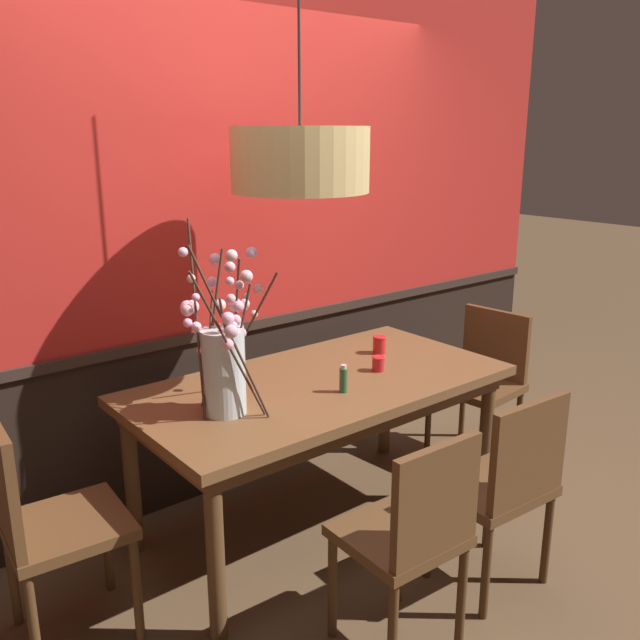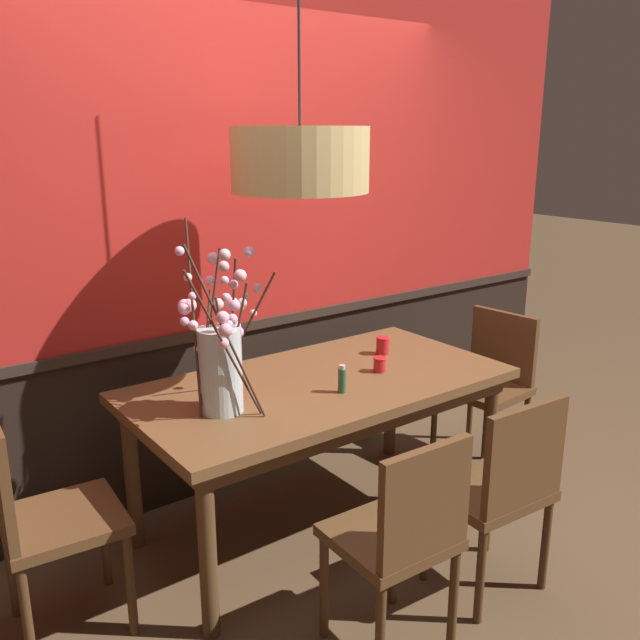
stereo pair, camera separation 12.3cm
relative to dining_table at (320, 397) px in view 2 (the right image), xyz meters
name	(u,v)px [view 2 (the right image)]	position (x,y,z in m)	size (l,w,h in m)	color
ground_plane	(320,523)	(0.00, 0.00, -0.68)	(24.00, 24.00, 0.00)	brown
back_wall	(243,227)	(0.00, 0.68, 0.74)	(4.77, 0.14, 2.85)	black
dining_table	(320,397)	(0.00, 0.00, 0.00)	(1.79, 0.92, 0.77)	brown
chair_far_side_left	(186,387)	(-0.28, 0.88, -0.16)	(0.47, 0.42, 0.91)	brown
chair_head_east_end	(490,377)	(1.26, 0.01, -0.18)	(0.46, 0.49, 0.87)	brown
chair_near_side_right	(502,485)	(0.28, -0.86, -0.17)	(0.47, 0.41, 0.89)	brown
chair_near_side_left	(402,534)	(-0.29, -0.88, -0.17)	(0.42, 0.41, 0.89)	brown
chair_head_west_end	(40,512)	(-1.29, 0.01, -0.15)	(0.46, 0.45, 0.94)	brown
chair_far_side_right	(270,368)	(0.28, 0.88, -0.16)	(0.48, 0.40, 0.92)	brown
vase_with_blossoms	(221,361)	(-0.55, -0.05, 0.31)	(0.52, 0.53, 0.81)	silver
candle_holder_nearer_center	(380,364)	(0.30, -0.08, 0.12)	(0.07, 0.07, 0.07)	red
candle_holder_nearer_edge	(383,345)	(0.50, 0.12, 0.13)	(0.07, 0.07, 0.09)	red
condiment_bottle	(342,380)	(-0.01, -0.18, 0.15)	(0.04, 0.04, 0.13)	#2D5633
pendant_lamp	(300,160)	(-0.07, 0.05, 1.10)	(0.60, 0.60, 1.21)	tan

